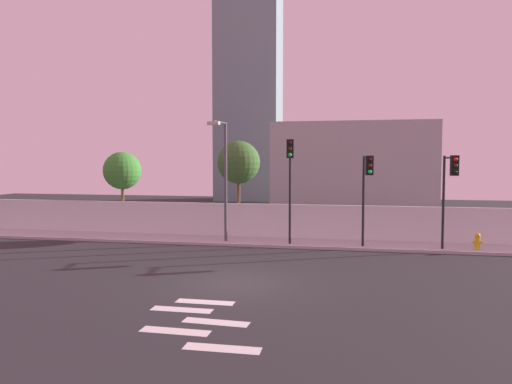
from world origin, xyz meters
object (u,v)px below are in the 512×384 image
at_px(roadside_tree_midleft, 239,163).
at_px(traffic_light_right, 449,181).
at_px(traffic_light_left, 367,181).
at_px(street_lamp_curbside, 224,171).
at_px(fire_hydrant, 477,241).
at_px(roadside_tree_leftmost, 122,171).
at_px(traffic_light_center, 290,169).

bearing_deg(roadside_tree_midleft, traffic_light_right, -18.39).
relative_size(traffic_light_left, street_lamp_curbside, 0.72).
distance_m(fire_hydrant, roadside_tree_leftmost, 19.67).
height_order(fire_hydrant, roadside_tree_leftmost, roadside_tree_leftmost).
distance_m(traffic_light_center, fire_hydrant, 9.39).
height_order(traffic_light_left, roadside_tree_midleft, roadside_tree_midleft).
relative_size(fire_hydrant, roadside_tree_midleft, 0.14).
bearing_deg(traffic_light_right, fire_hydrant, 30.03).
relative_size(traffic_light_left, fire_hydrant, 5.66).
distance_m(traffic_light_left, traffic_light_right, 3.66).
relative_size(traffic_light_left, roadside_tree_leftmost, 0.91).
height_order(traffic_light_right, roadside_tree_leftmost, roadside_tree_leftmost).
bearing_deg(traffic_light_center, roadside_tree_midleft, 135.53).
xyz_separation_m(traffic_light_left, fire_hydrant, (5.12, 0.75, -2.79)).
bearing_deg(traffic_light_left, roadside_tree_leftmost, 166.29).
distance_m(street_lamp_curbside, roadside_tree_leftmost, 7.59).
xyz_separation_m(street_lamp_curbside, roadside_tree_midleft, (0.10, 2.86, 0.42)).
xyz_separation_m(traffic_light_center, roadside_tree_leftmost, (-10.47, 3.28, -0.19)).
bearing_deg(traffic_light_right, traffic_light_center, 177.98).
height_order(traffic_light_right, street_lamp_curbside, street_lamp_curbside).
relative_size(traffic_light_right, street_lamp_curbside, 0.72).
relative_size(traffic_light_center, roadside_tree_leftmost, 1.07).
xyz_separation_m(fire_hydrant, roadside_tree_leftmost, (-19.24, 2.69, 3.13)).
relative_size(street_lamp_curbside, roadside_tree_leftmost, 1.26).
distance_m(fire_hydrant, roadside_tree_midleft, 12.92).
relative_size(traffic_light_right, fire_hydrant, 5.66).
xyz_separation_m(street_lamp_curbside, roadside_tree_leftmost, (-7.03, 2.86, -0.08)).
bearing_deg(traffic_light_left, roadside_tree_midleft, 153.75).
bearing_deg(roadside_tree_midleft, roadside_tree_leftmost, 180.00).
relative_size(traffic_light_center, traffic_light_right, 1.18).
height_order(traffic_light_center, roadside_tree_midleft, roadside_tree_midleft).
height_order(roadside_tree_leftmost, roadside_tree_midleft, roadside_tree_midleft).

